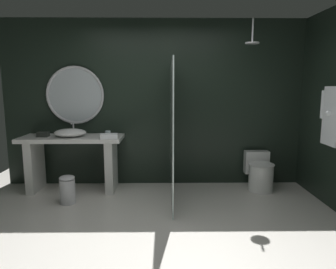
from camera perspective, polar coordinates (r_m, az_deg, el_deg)
The scene contains 13 objects.
ground_plane at distance 3.43m, azimuth -2.75°, elevation -18.62°, with size 5.76×5.76×0.00m, color silver.
back_wall_panel at distance 4.94m, azimuth -2.11°, elevation 5.71°, with size 4.80×0.10×2.60m, color black.
vanity_counter at distance 4.89m, azimuth -17.19°, elevation -3.72°, with size 1.50×0.59×0.84m.
vessel_sink at distance 4.81m, azimuth -17.62°, elevation 0.33°, with size 0.47×0.39×0.19m.
tumbler_cup at distance 4.64m, azimuth -11.05°, elevation 0.13°, with size 0.08×0.08×0.09m, color silver.
tissue_box at distance 4.93m, azimuth -22.07°, elevation 0.02°, with size 0.16×0.13×0.07m, color #282D28.
round_wall_mirror at distance 5.04m, azimuth -16.79°, elevation 6.98°, with size 0.90×0.04×0.90m.
shower_glass_panel at distance 4.23m, azimuth 0.69°, elevation 0.49°, with size 0.02×1.41×1.92m, color silver.
rain_shower_head at distance 4.62m, azimuth 15.31°, elevation 16.38°, with size 0.19×0.19×0.34m.
hanging_bathrobe at distance 4.30m, azimuth 28.42°, elevation 3.52°, with size 0.20×0.54×0.79m.
toilet at distance 4.98m, azimuth 16.58°, elevation -6.82°, with size 0.38×0.54×0.56m.
waste_bin at distance 4.46m, azimuth -18.08°, elevation -9.60°, with size 0.21×0.21×0.39m.
folded_hand_towel at distance 4.51m, azimuth -10.84°, elevation -0.31°, with size 0.24×0.16×0.07m, color white.
Camera 1 is at (0.12, -3.03, 1.60)m, focal length 33.00 mm.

